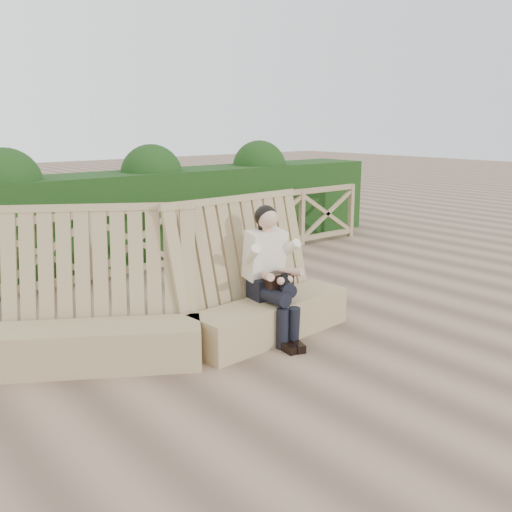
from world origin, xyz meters
TOP-DOWN VIEW (x-y plane):
  - ground at (0.00, 0.00)m, footprint 60.00×60.00m
  - bench at (-0.99, 0.49)m, footprint 3.84×1.72m
  - woman at (-0.07, 0.21)m, footprint 0.49×0.95m
  - guardrail at (0.00, 3.50)m, footprint 10.10×0.09m
  - hedge at (0.00, 4.70)m, footprint 12.00×1.20m

SIDE VIEW (x-z plane):
  - ground at x=0.00m, z-range 0.00..0.00m
  - bench at x=-0.99m, z-range -0.39..1.17m
  - guardrail at x=0.00m, z-range 0.00..1.10m
  - hedge at x=0.00m, z-range 0.00..1.50m
  - woman at x=-0.07m, z-range 0.03..1.51m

